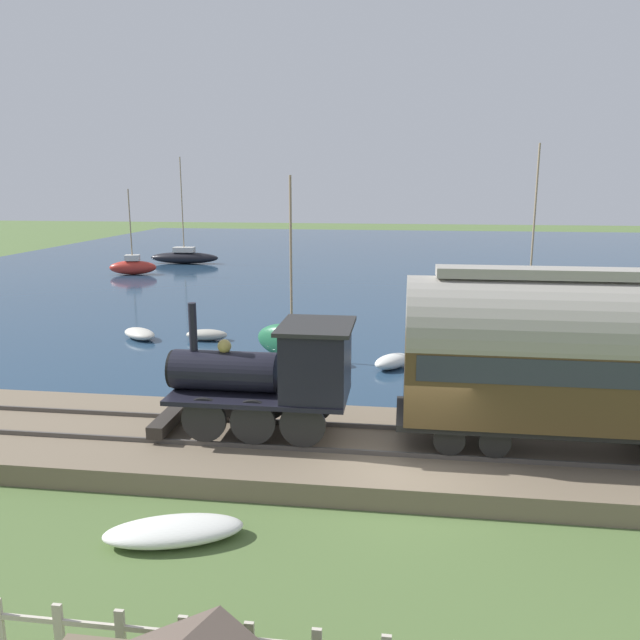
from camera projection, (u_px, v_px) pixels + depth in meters
ground_plane at (414, 488)px, 14.84m from camera, size 200.00×200.00×0.00m
harbor_water at (408, 262)px, 57.65m from camera, size 80.00×80.00×0.01m
rail_embankment at (413, 453)px, 16.09m from camera, size 5.15×56.00×0.67m
steam_locomotive at (277, 371)px, 16.11m from camera, size 2.30×5.19×3.41m
passenger_coach at (577, 354)px, 14.99m from camera, size 2.51×8.55×4.47m
sailboat_green at (292, 341)px, 25.46m from camera, size 2.48×3.57×7.40m
sailboat_black at (184, 257)px, 56.29m from camera, size 1.87×6.27×9.36m
sailboat_red at (133, 266)px, 49.49m from camera, size 2.05×3.85×6.67m
sailboat_gray at (528, 312)px, 31.84m from camera, size 2.98×4.23×9.00m
rowboat_mid_harbor at (207, 335)px, 28.74m from camera, size 0.98×1.98×0.51m
rowboat_far_out at (392, 361)px, 24.38m from camera, size 1.99×1.84×0.56m
rowboat_off_pier at (140, 334)px, 28.99m from camera, size 2.11×2.29×0.49m
beached_dinghy at (174, 531)px, 12.60m from camera, size 1.88×3.00×0.44m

